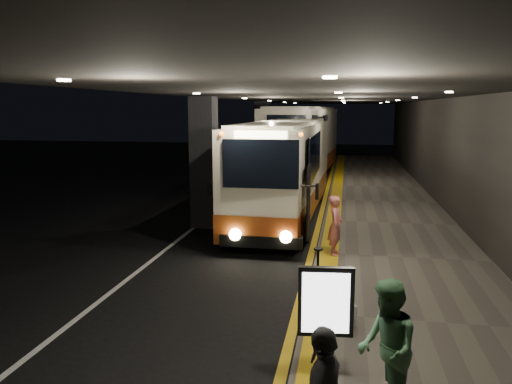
% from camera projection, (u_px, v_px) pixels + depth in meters
% --- Properties ---
extents(ground, '(90.00, 90.00, 0.00)m').
position_uv_depth(ground, '(218.00, 263.00, 13.08)').
color(ground, black).
extents(lane_line_white, '(0.12, 50.00, 0.01)m').
position_uv_depth(lane_line_white, '(205.00, 219.00, 18.25)').
color(lane_line_white, silver).
rests_on(lane_line_white, ground).
extents(kerb_stripe_yellow, '(0.18, 50.00, 0.01)m').
position_uv_depth(kerb_stripe_yellow, '(319.00, 224.00, 17.52)').
color(kerb_stripe_yellow, gold).
rests_on(kerb_stripe_yellow, ground).
extents(sidewalk, '(4.50, 50.00, 0.15)m').
position_uv_depth(sidewalk, '(389.00, 225.00, 17.09)').
color(sidewalk, '#514C44').
rests_on(sidewalk, ground).
extents(tactile_strip, '(0.50, 50.00, 0.01)m').
position_uv_depth(tactile_strip, '(333.00, 220.00, 17.41)').
color(tactile_strip, gold).
rests_on(tactile_strip, sidewalk).
extents(terminal_wall, '(0.10, 50.00, 6.00)m').
position_uv_depth(terminal_wall, '(464.00, 140.00, 16.21)').
color(terminal_wall, black).
rests_on(terminal_wall, ground).
extents(support_columns, '(0.80, 24.80, 4.40)m').
position_uv_depth(support_columns, '(204.00, 163.00, 16.86)').
color(support_columns, black).
rests_on(support_columns, ground).
extents(canopy, '(9.00, 50.00, 0.40)m').
position_uv_depth(canopy, '(326.00, 91.00, 16.73)').
color(canopy, black).
rests_on(canopy, support_columns).
extents(coach_main, '(2.61, 11.15, 3.45)m').
position_uv_depth(coach_main, '(286.00, 173.00, 18.34)').
color(coach_main, beige).
rests_on(coach_main, ground).
extents(coach_second, '(3.51, 12.84, 3.99)m').
position_uv_depth(coach_second, '(304.00, 145.00, 28.80)').
color(coach_second, beige).
rests_on(coach_second, ground).
extents(passenger_boarding, '(0.43, 0.62, 1.60)m').
position_uv_depth(passenger_boarding, '(336.00, 225.00, 13.19)').
color(passenger_boarding, '#CE6860').
rests_on(passenger_boarding, sidewalk).
extents(passenger_waiting_green, '(0.64, 0.92, 1.77)m').
position_uv_depth(passenger_waiting_green, '(387.00, 349.00, 6.25)').
color(passenger_waiting_green, '#386642').
rests_on(passenger_waiting_green, sidewalk).
extents(bag_polka, '(0.32, 0.18, 0.36)m').
position_uv_depth(bag_polka, '(348.00, 315.00, 8.98)').
color(bag_polka, black).
rests_on(bag_polka, sidewalk).
extents(info_sign, '(0.79, 0.19, 1.67)m').
position_uv_depth(info_sign, '(326.00, 304.00, 7.06)').
color(info_sign, black).
rests_on(info_sign, sidewalk).
extents(stanchion_post, '(0.05, 0.05, 1.20)m').
position_uv_depth(stanchion_post, '(318.00, 279.00, 9.65)').
color(stanchion_post, black).
rests_on(stanchion_post, sidewalk).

